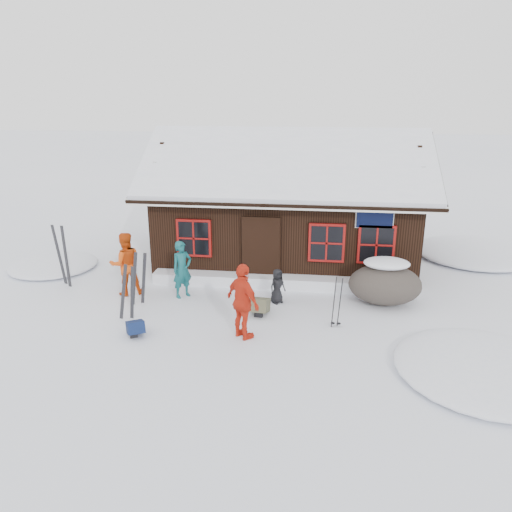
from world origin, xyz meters
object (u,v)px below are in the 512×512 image
at_px(ski_poles, 337,303).
at_px(backpack_blue, 136,330).
at_px(skier_orange_right, 243,302).
at_px(skier_teal, 182,269).
at_px(boulder, 385,283).
at_px(ski_pair_left, 128,293).
at_px(backpack_olive, 259,308).
at_px(skier_crouched, 277,286).
at_px(skier_orange_left, 126,264).

height_order(ski_poles, backpack_blue, ski_poles).
bearing_deg(ski_poles, skier_orange_right, -158.22).
bearing_deg(skier_teal, ski_poles, -63.69).
bearing_deg(boulder, skier_orange_right, -144.76).
height_order(skier_teal, ski_pair_left, skier_teal).
relative_size(skier_teal, backpack_blue, 3.13).
relative_size(backpack_blue, backpack_olive, 0.82).
distance_m(backpack_blue, backpack_olive, 3.15).
bearing_deg(backpack_olive, skier_teal, 163.51).
height_order(skier_teal, boulder, skier_teal).
distance_m(boulder, backpack_blue, 6.61).
height_order(ski_pair_left, backpack_blue, ski_pair_left).
bearing_deg(skier_orange_right, ski_poles, -115.15).
bearing_deg(ski_pair_left, skier_orange_right, -3.87).
relative_size(skier_orange_right, ski_pair_left, 1.21).
distance_m(skier_crouched, backpack_olive, 0.95).
relative_size(boulder, backpack_blue, 3.77).
distance_m(skier_orange_right, backpack_blue, 2.66).
height_order(boulder, ski_poles, ski_poles).
bearing_deg(backpack_olive, backpack_blue, -145.70).
relative_size(skier_orange_left, backpack_olive, 2.86).
height_order(skier_teal, ski_poles, skier_teal).
bearing_deg(skier_orange_right, boulder, -101.70).
height_order(skier_orange_right, boulder, skier_orange_right).
height_order(skier_orange_right, backpack_olive, skier_orange_right).
distance_m(boulder, ski_poles, 2.08).
distance_m(skier_orange_left, backpack_olive, 4.04).
distance_m(skier_orange_right, backpack_olive, 1.53).
bearing_deg(boulder, skier_crouched, -173.35).
bearing_deg(ski_pair_left, skier_orange_left, 120.67).
bearing_deg(skier_orange_right, skier_teal, -4.41).
distance_m(skier_orange_left, skier_orange_right, 4.27).
distance_m(skier_orange_left, skier_crouched, 4.29).
bearing_deg(ski_pair_left, boulder, 23.86).
bearing_deg(backpack_blue, skier_orange_left, 85.75).
relative_size(skier_teal, skier_orange_right, 0.89).
bearing_deg(skier_teal, skier_orange_left, 134.79).
height_order(skier_orange_left, skier_orange_right, skier_orange_right).
relative_size(skier_teal, skier_orange_left, 0.89).
height_order(skier_teal, backpack_blue, skier_teal).
distance_m(ski_pair_left, ski_poles, 5.18).
relative_size(skier_orange_right, ski_poles, 1.37).
relative_size(skier_crouched, ski_pair_left, 0.64).
relative_size(boulder, ski_poles, 1.47).
relative_size(ski_pair_left, backpack_blue, 2.90).
relative_size(skier_teal, backpack_olive, 2.56).
bearing_deg(boulder, backpack_blue, -156.10).
height_order(ski_pair_left, backpack_olive, ski_pair_left).
relative_size(skier_crouched, ski_poles, 0.73).
distance_m(skier_teal, skier_orange_right, 3.02).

